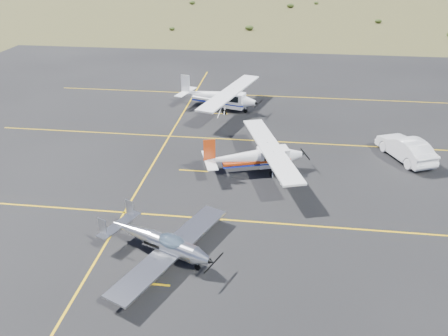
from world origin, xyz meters
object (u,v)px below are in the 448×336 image
(aircraft_low_wing, at_px, (162,242))
(aircraft_plain, at_px, (219,96))
(aircraft_cessna, at_px, (256,156))
(sedan, at_px, (406,148))

(aircraft_low_wing, bearing_deg, aircraft_plain, 113.53)
(aircraft_cessna, distance_m, sedan, 10.89)
(sedan, bearing_deg, aircraft_plain, -53.26)
(aircraft_plain, xyz_separation_m, sedan, (14.46, -8.47, -0.43))
(aircraft_cessna, bearing_deg, aircraft_plain, 91.41)
(aircraft_plain, bearing_deg, aircraft_cessna, -54.77)
(aircraft_plain, distance_m, sedan, 16.76)
(aircraft_low_wing, height_order, aircraft_plain, aircraft_plain)
(aircraft_low_wing, distance_m, aircraft_cessna, 10.29)
(aircraft_plain, bearing_deg, aircraft_low_wing, -73.68)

